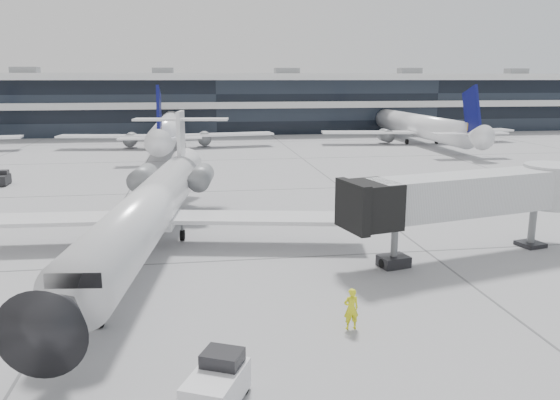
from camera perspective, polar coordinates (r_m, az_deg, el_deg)
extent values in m
plane|color=#969698|center=(31.83, -1.82, -6.18)|extent=(220.00, 220.00, 0.00)
cube|color=black|center=(112.12, -6.88, 9.79)|extent=(170.00, 22.00, 10.00)
cylinder|color=silver|center=(33.47, -13.61, -1.12)|extent=(6.02, 26.39, 2.95)
cone|color=black|center=(20.06, -22.11, -11.01)|extent=(3.29, 3.39, 2.95)
cone|color=silver|center=(47.78, -10.07, 3.47)|extent=(3.20, 3.80, 2.80)
cube|color=silver|center=(36.77, -24.10, -1.89)|extent=(12.14, 3.42, 0.24)
cube|color=silver|center=(34.01, -1.36, -1.88)|extent=(12.34, 5.04, 0.24)
cylinder|color=slate|center=(42.42, -14.12, 2.30)|extent=(2.07, 3.88, 1.64)
cylinder|color=slate|center=(41.71, -8.24, 2.38)|extent=(2.07, 3.88, 1.64)
cube|color=silver|center=(46.83, -10.29, 6.12)|extent=(0.64, 2.86, 4.92)
cube|color=silver|center=(47.11, -10.30, 8.29)|extent=(8.02, 2.66, 0.17)
cylinder|color=black|center=(24.62, -18.25, -11.86)|extent=(0.27, 0.63, 0.61)
cylinder|color=black|center=(36.44, -15.27, -3.62)|extent=(0.34, 0.73, 0.70)
cylinder|color=black|center=(35.81, -10.16, -3.65)|extent=(0.34, 0.73, 0.70)
cube|color=silver|center=(33.13, 18.99, 0.62)|extent=(12.48, 5.23, 2.27)
cube|color=black|center=(29.46, 9.66, -0.47)|extent=(2.86, 3.25, 2.45)
cylinder|color=slate|center=(30.87, 11.85, -4.66)|extent=(0.38, 0.38, 2.45)
cube|color=black|center=(31.15, 11.78, -6.28)|extent=(1.82, 1.56, 0.61)
cylinder|color=slate|center=(37.26, 24.86, -2.47)|extent=(0.44, 0.44, 2.62)
cylinder|color=silver|center=(37.72, 26.57, 1.36)|extent=(3.50, 3.50, 2.62)
imported|color=yellow|center=(23.25, 7.44, -11.20)|extent=(0.69, 0.49, 1.79)
cube|color=silver|center=(18.44, -6.68, -18.89)|extent=(2.39, 2.89, 1.02)
cube|color=black|center=(18.55, -6.03, -16.23)|extent=(1.56, 1.45, 0.57)
cylinder|color=black|center=(19.56, -7.34, -18.19)|extent=(0.40, 0.54, 0.50)
cylinder|color=black|center=(19.16, -3.72, -18.83)|extent=(0.40, 0.54, 0.50)
cone|color=orange|center=(43.39, -18.05, -1.35)|extent=(0.33, 0.33, 0.52)
cube|color=orange|center=(43.44, -18.03, -1.66)|extent=(0.40, 0.40, 0.03)
cube|color=black|center=(60.10, -27.10, 1.91)|extent=(1.40, 2.27, 0.91)
cube|color=black|center=(60.49, -27.03, 2.56)|extent=(1.15, 0.95, 0.50)
cylinder|color=black|center=(60.77, -26.37, 1.77)|extent=(0.20, 0.45, 0.44)
cylinder|color=black|center=(59.24, -26.76, 1.48)|extent=(0.20, 0.45, 0.44)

